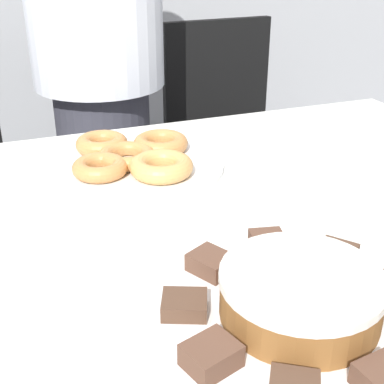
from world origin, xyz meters
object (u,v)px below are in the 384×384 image
at_px(plate_donuts, 128,165).
at_px(napkin, 360,182).
at_px(person_standing, 99,67).
at_px(plate_cake, 298,317).
at_px(office_chair_right, 233,163).
at_px(frosted_cake, 300,294).

bearing_deg(plate_donuts, napkin, -30.15).
xyz_separation_m(person_standing, plate_cake, (0.00, -1.13, -0.07)).
distance_m(office_chair_right, plate_donuts, 0.85).
bearing_deg(plate_cake, plate_donuts, 97.92).
distance_m(person_standing, plate_cake, 1.13).
height_order(plate_cake, plate_donuts, same).
distance_m(plate_cake, plate_donuts, 0.54).
bearing_deg(napkin, plate_cake, -136.05).
height_order(office_chair_right, frosted_cake, office_chair_right).
bearing_deg(napkin, plate_donuts, 149.85).
bearing_deg(napkin, frosted_cake, -136.05).
xyz_separation_m(person_standing, plate_donuts, (-0.07, -0.59, -0.07)).
height_order(plate_donuts, frosted_cake, frosted_cake).
relative_size(office_chair_right, plate_cake, 2.47).
xyz_separation_m(office_chair_right, frosted_cake, (-0.45, -1.14, 0.34)).
bearing_deg(person_standing, plate_donuts, -96.70).
height_order(person_standing, plate_donuts, person_standing).
bearing_deg(napkin, office_chair_right, 81.24).
relative_size(office_chair_right, napkin, 6.01).
xyz_separation_m(person_standing, office_chair_right, (0.45, 0.01, -0.38)).
distance_m(person_standing, napkin, 0.88).
relative_size(person_standing, napkin, 10.38).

